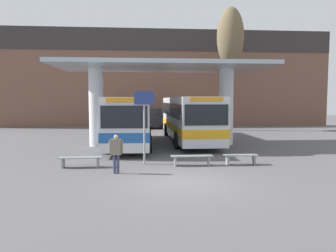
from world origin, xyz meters
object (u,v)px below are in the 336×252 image
object	(u,v)px
info_sign_platform	(144,113)
pedestrian_waiting	(116,150)
waiting_bench_near_pillar	(241,157)
waiting_bench_far_platform	(192,158)
transit_bus_left_bay	(130,119)
transit_bus_center_bay	(188,117)
poplar_tree_behind_left	(230,38)
waiting_bench_mid_platform	(81,160)
parked_car_street	(150,119)

from	to	relation	value
info_sign_platform	pedestrian_waiting	size ratio (longest dim) A/B	2.13
waiting_bench_near_pillar	waiting_bench_far_platform	size ratio (longest dim) A/B	0.81
waiting_bench_far_platform	info_sign_platform	world-z (taller)	info_sign_platform
waiting_bench_far_platform	transit_bus_left_bay	bearing A→B (deg)	112.82
transit_bus_center_bay	poplar_tree_behind_left	bearing A→B (deg)	-124.23
transit_bus_left_bay	info_sign_platform	world-z (taller)	info_sign_platform
waiting_bench_near_pillar	waiting_bench_far_platform	distance (m)	2.25
waiting_bench_near_pillar	poplar_tree_behind_left	size ratio (longest dim) A/B	0.13
waiting_bench_near_pillar	waiting_bench_mid_platform	distance (m)	7.15
info_sign_platform	transit_bus_left_bay	bearing A→B (deg)	97.34
transit_bus_center_bay	pedestrian_waiting	bearing A→B (deg)	66.05
transit_bus_left_bay	poplar_tree_behind_left	bearing A→B (deg)	-132.42
transit_bus_center_bay	transit_bus_left_bay	bearing A→B (deg)	24.05
waiting_bench_mid_platform	poplar_tree_behind_left	xyz separation A→B (m)	(11.23, 16.75, 8.47)
poplar_tree_behind_left	waiting_bench_far_platform	bearing A→B (deg)	-110.68
waiting_bench_mid_platform	info_sign_platform	size ratio (longest dim) A/B	0.56
info_sign_platform	parked_car_street	size ratio (longest dim) A/B	0.78
waiting_bench_near_pillar	waiting_bench_mid_platform	bearing A→B (deg)	180.00
waiting_bench_mid_platform	waiting_bench_far_platform	distance (m)	4.91
waiting_bench_near_pillar	pedestrian_waiting	bearing A→B (deg)	-166.58
transit_bus_left_bay	info_sign_platform	distance (m)	6.63
waiting_bench_mid_platform	info_sign_platform	bearing A→B (deg)	10.07
poplar_tree_behind_left	waiting_bench_mid_platform	bearing A→B (deg)	-123.84
waiting_bench_near_pillar	poplar_tree_behind_left	distance (m)	19.21
transit_bus_center_bay	waiting_bench_far_platform	size ratio (longest dim) A/B	6.59
transit_bus_left_bay	transit_bus_center_bay	world-z (taller)	transit_bus_center_bay
waiting_bench_near_pillar	transit_bus_center_bay	bearing A→B (deg)	97.09
info_sign_platform	parked_car_street	distance (m)	18.86
transit_bus_left_bay	poplar_tree_behind_left	distance (m)	15.19
transit_bus_left_bay	waiting_bench_near_pillar	size ratio (longest dim) A/B	7.07
waiting_bench_mid_platform	waiting_bench_far_platform	bearing A→B (deg)	0.00
transit_bus_left_bay	poplar_tree_behind_left	world-z (taller)	poplar_tree_behind_left
transit_bus_left_bay	info_sign_platform	size ratio (longest dim) A/B	3.25
waiting_bench_near_pillar	waiting_bench_far_platform	xyz separation A→B (m)	(-2.25, 0.00, 0.01)
info_sign_platform	transit_bus_center_bay	bearing A→B (deg)	68.89
waiting_bench_mid_platform	waiting_bench_near_pillar	bearing A→B (deg)	0.00
waiting_bench_far_platform	transit_bus_center_bay	bearing A→B (deg)	82.74
transit_bus_center_bay	poplar_tree_behind_left	distance (m)	11.75
pedestrian_waiting	poplar_tree_behind_left	world-z (taller)	poplar_tree_behind_left
waiting_bench_far_platform	info_sign_platform	xyz separation A→B (m)	(-2.12, 0.50, 2.01)
info_sign_platform	waiting_bench_near_pillar	bearing A→B (deg)	-6.47
pedestrian_waiting	parked_car_street	distance (m)	20.70
transit_bus_center_bay	waiting_bench_near_pillar	distance (m)	9.11
waiting_bench_near_pillar	poplar_tree_behind_left	bearing A→B (deg)	76.32
waiting_bench_near_pillar	waiting_bench_mid_platform	world-z (taller)	same
parked_car_street	pedestrian_waiting	bearing A→B (deg)	-99.51
info_sign_platform	waiting_bench_far_platform	bearing A→B (deg)	-13.15
transit_bus_center_bay	parked_car_street	size ratio (longest dim) A/B	2.91
info_sign_platform	parked_car_street	xyz separation A→B (m)	(0.82, 18.80, -1.36)
waiting_bench_far_platform	parked_car_street	distance (m)	19.35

